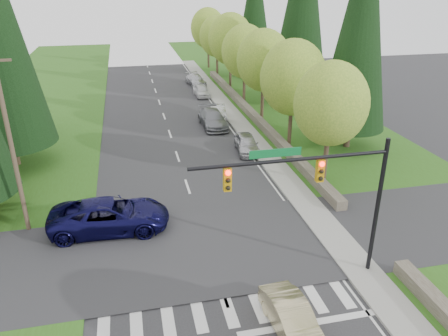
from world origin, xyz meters
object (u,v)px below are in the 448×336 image
object	(u,v)px
sedan_champagne	(292,319)
parked_car_e	(196,80)
parked_car_a	(247,144)
parked_car_d	(202,91)
parked_car_c	(218,112)
parked_car_b	(213,119)
suv_navy	(110,216)

from	to	relation	value
sedan_champagne	parked_car_e	bearing A→B (deg)	81.64
parked_car_a	parked_car_e	world-z (taller)	parked_car_a
parked_car_d	parked_car_a	bearing A→B (deg)	-89.92
sedan_champagne	parked_car_a	distance (m)	19.55
parked_car_c	parked_car_a	bearing A→B (deg)	-79.51
parked_car_d	parked_car_e	xyz separation A→B (m)	(0.25, 5.73, 0.01)
sedan_champagne	parked_car_b	bearing A→B (deg)	81.43
suv_navy	parked_car_c	size ratio (longest dim) A/B	1.59
sedan_champagne	suv_navy	bearing A→B (deg)	122.83
suv_navy	parked_car_a	size ratio (longest dim) A/B	1.57
parked_car_b	suv_navy	bearing A→B (deg)	-119.47
sedan_champagne	parked_car_b	xyz separation A→B (m)	(2.05, 26.18, 0.11)
sedan_champagne	parked_car_d	size ratio (longest dim) A/B	1.02
sedan_champagne	parked_car_e	size ratio (longest dim) A/B	0.86
sedan_champagne	parked_car_e	distance (m)	43.41
parked_car_c	parked_car_e	size ratio (longest dim) A/B	0.87
parked_car_b	parked_car_c	xyz separation A→B (m)	(0.98, 2.24, -0.10)
parked_car_c	parked_car_e	distance (m)	14.86
parked_car_c	parked_car_d	world-z (taller)	parked_car_c
suv_navy	parked_car_b	distance (m)	19.05
parked_car_a	sedan_champagne	bearing A→B (deg)	-95.03
sedan_champagne	parked_car_c	bearing A→B (deg)	79.81
sedan_champagne	parked_car_d	world-z (taller)	parked_car_d
parked_car_a	parked_car_c	size ratio (longest dim) A/B	1.01
parked_car_e	parked_car_d	bearing A→B (deg)	-98.75
parked_car_e	parked_car_a	bearing A→B (deg)	-95.69
parked_car_a	parked_car_c	world-z (taller)	parked_car_a
suv_navy	parked_car_d	xyz separation A→B (m)	(10.10, 28.07, -0.23)
suv_navy	parked_car_d	size ratio (longest dim) A/B	1.65
parked_car_b	parked_car_a	bearing A→B (deg)	-79.28
sedan_champagne	suv_navy	world-z (taller)	suv_navy
suv_navy	parked_car_c	bearing A→B (deg)	-25.42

